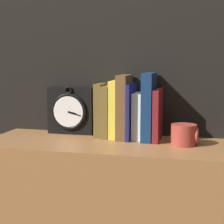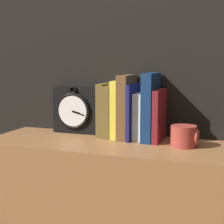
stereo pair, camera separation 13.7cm
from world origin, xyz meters
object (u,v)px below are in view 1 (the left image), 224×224
Objects in this scene: book_slot4_navy at (131,111)px; clock at (71,111)px; book_slot0_brown at (101,110)px; book_slot5_white at (139,116)px; book_slot6_navy at (149,107)px; mug at (184,135)px; book_slot7_maroon at (158,115)px; book_slot2_yellow at (115,109)px; book_slot3_brown at (124,107)px; book_slot1_brown at (108,111)px.

clock is at bearing 171.25° from book_slot4_navy.
book_slot4_navy reaches higher than book_slot0_brown.
book_slot5_white is 0.70× the size of book_slot6_navy.
book_slot0_brown is at bearing 165.98° from mug.
book_slot5_white is 0.91× the size of book_slot7_maroon.
book_slot7_maroon is at bearing -1.48° from book_slot4_navy.
book_slot2_yellow reaches higher than mug.
book_slot0_brown is 0.99× the size of book_slot4_navy.
book_slot2_yellow is 1.15× the size of book_slot7_maroon.
book_slot4_navy reaches higher than book_slot7_maroon.
mug is (0.21, -0.07, -0.07)m from book_slot4_navy.
book_slot0_brown reaches higher than book_slot7_maroon.
clock is 1.13× the size of book_slot5_white.
book_slot3_brown reaches higher than book_slot7_maroon.
book_slot6_navy reaches higher than book_slot5_white.
book_slot6_navy reaches higher than book_slot2_yellow.
book_slot4_navy is at bearing 178.52° from book_slot7_maroon.
book_slot7_maroon is (0.03, -0.00, -0.03)m from book_slot6_navy.
book_slot0_brown is 0.03m from book_slot1_brown.
clock is 0.78× the size of book_slot6_navy.
book_slot4_navy is at bearing -8.28° from book_slot0_brown.
book_slot2_yellow is 2.31× the size of mug.
book_slot4_navy is 2.20× the size of mug.
mug is at bearing -16.10° from book_slot2_yellow.
book_slot4_navy is 0.23m from mug.
book_slot7_maroon is at bearing -2.52° from book_slot3_brown.
book_slot7_maroon is at bearing -5.58° from book_slot2_yellow.
clock is at bearing 172.82° from book_slot6_navy.
book_slot0_brown reaches higher than book_slot5_white.
book_slot5_white is at bearing 22.11° from book_slot4_navy.
book_slot6_navy is (0.04, -0.01, 0.04)m from book_slot5_white.
book_slot2_yellow is at bearing 168.06° from book_slot4_navy.
book_slot5_white is at bearing -5.46° from clock.
book_slot2_yellow is at bearing -7.65° from clock.
book_slot4_navy reaches higher than mug.
book_slot2_yellow is at bearing 174.42° from book_slot7_maroon.
book_slot2_yellow reaches higher than book_slot4_navy.
book_slot7_maroon is at bearing 149.01° from mug.
book_slot0_brown is at bearing 175.75° from book_slot2_yellow.
book_slot2_yellow is 0.91× the size of book_slot3_brown.
book_slot0_brown is at bearing 174.77° from book_slot7_maroon.
book_slot1_brown is 2.10× the size of mug.
book_slot1_brown is at bearing 175.55° from book_slot7_maroon.
book_slot3_brown is at bearing 163.82° from mug.
book_slot7_maroon is at bearing -11.38° from book_slot5_white.
clock is 0.17m from book_slot1_brown.
book_slot1_brown is at bearing 179.67° from book_slot5_white.
clock is 0.14m from book_slot0_brown.
book_slot0_brown is at bearing 174.20° from book_slot6_navy.
book_slot3_brown is (0.10, -0.02, 0.02)m from book_slot0_brown.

